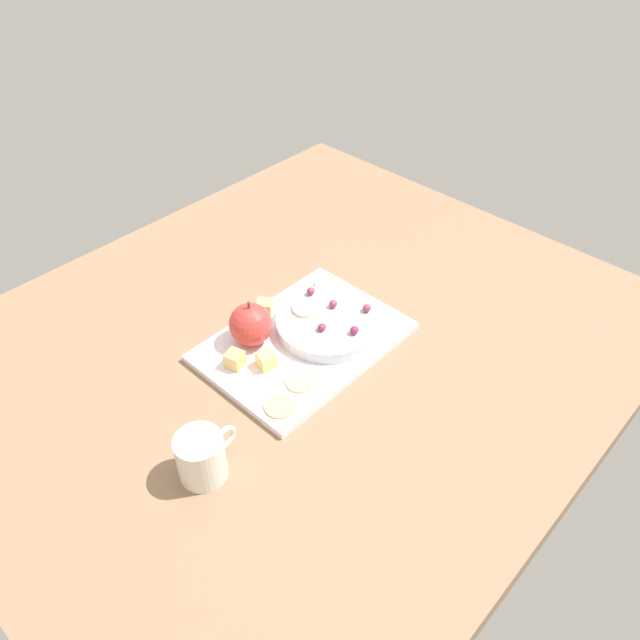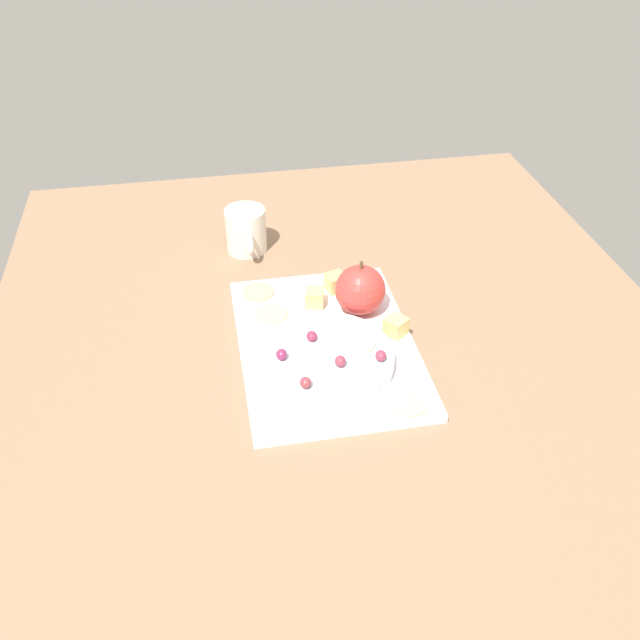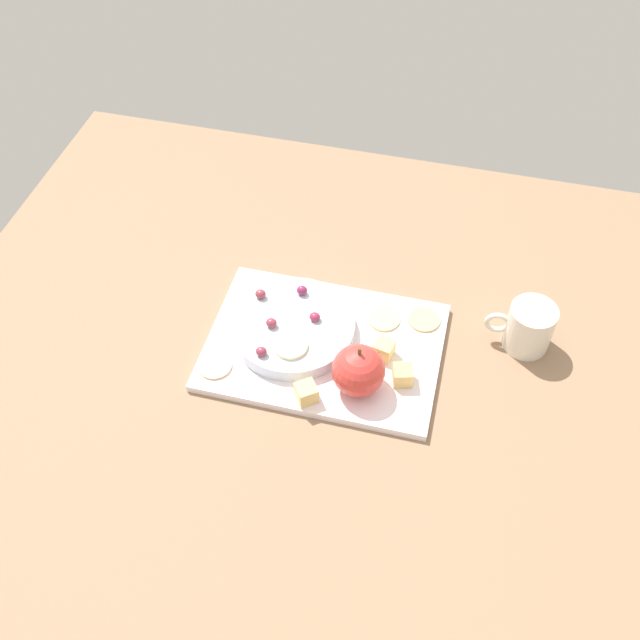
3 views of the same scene
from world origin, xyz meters
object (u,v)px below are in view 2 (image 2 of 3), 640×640
Objects in this scene: cracker_2 at (271,314)px; grape_2 at (381,356)px; grape_1 at (282,354)px; grape_3 at (306,383)px; cracker_1 at (408,403)px; cheese_cube_1 at (396,326)px; apple_slice_0 at (357,343)px; platter at (326,345)px; serving_dish at (325,359)px; cheese_cube_0 at (315,298)px; apple_whole at (360,290)px; grape_4 at (340,361)px; cheese_cube_2 at (336,282)px; grape_0 at (312,336)px; cup at (246,231)px; cracker_0 at (258,292)px.

grape_2 reaches higher than cracker_2.
grape_1 and grape_3 have the same top height.
cheese_cube_1 is at bearing 171.18° from cracker_1.
cracker_1 is 11.61cm from apple_slice_0.
grape_2 is at bearing 36.51° from platter.
serving_dish is 14.33cm from cracker_2.
cheese_cube_1 is at bearing 48.46° from cheese_cube_0.
apple_whole is 1.52× the size of cracker_1.
platter is 21.09× the size of grape_2.
apple_whole is at bearing 147.17° from serving_dish.
grape_4 is (14.59, -6.08, -0.77)cm from apple_whole.
grape_4 is at bearing -9.79° from cheese_cube_2.
cracker_2 is at bearing -146.38° from cracker_1.
serving_dish is at bearing -78.12° from apple_slice_0.
apple_slice_0 is (4.12, -6.75, 1.21)cm from cheese_cube_1.
grape_2 is (15.84, 12.86, 2.84)cm from cracker_2.
apple_whole is 21.19cm from grape_3.
cracker_1 is 16.59cm from grape_0.
platter is 6.96× the size of apple_slice_0.
apple_slice_0 reaches higher than cheese_cube_1.
cracker_2 reaches higher than platter.
cup reaches higher than grape_4.
grape_4 reaches higher than cracker_0.
grape_2 reaches higher than cracker_0.
cheese_cube_1 is 0.56× the size of cracker_1.
grape_0 reaches higher than cracker_2.
serving_dish is at bearing 148.67° from grape_3.
cheese_cube_1 is 0.56× the size of cracker_2.
apple_whole is at bearing 134.03° from grape_0.
grape_1 is (0.13, -6.03, 1.92)cm from serving_dish.
grape_4 reaches higher than grape_0.
apple_whole is at bearing 135.45° from platter.
platter is at bearing 129.99° from grape_0.
cheese_cube_2 is at bearing 178.63° from apple_slice_0.
grape_0 is 10.24cm from grape_2.
cracker_2 is 16.16cm from apple_slice_0.
serving_dish is 14.30cm from cheese_cube_0.
grape_1 is at bearing -55.31° from grape_0.
platter is at bearing 126.60° from grape_1.
grape_3 is at bearing -32.32° from apple_whole.
platter is 21.09× the size of grape_3.
cracker_0 is (-13.94, -8.32, 0.85)cm from platter.
apple_whole is at bearing 33.10° from cup.
cheese_cube_2 reaches higher than cracker_2.
cheese_cube_1 is at bearing 65.18° from cracker_2.
cheese_cube_2 is 1.68× the size of grape_0.
grape_1 reaches higher than cheese_cube_2.
platter is 12.56× the size of cheese_cube_0.
grape_0 reaches higher than cracker_1.
grape_1 is at bearing -110.17° from grape_4.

